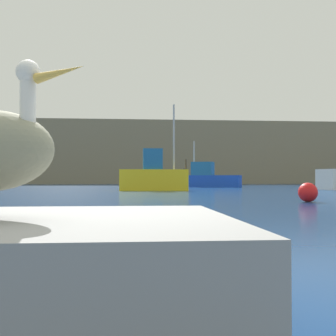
% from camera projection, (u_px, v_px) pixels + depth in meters
% --- Properties ---
extents(ground_plane, '(260.00, 260.00, 0.00)m').
position_uv_depth(ground_plane, '(131.00, 281.00, 3.54)').
color(ground_plane, navy).
extents(hillside_backdrop, '(140.00, 10.95, 9.01)m').
position_uv_depth(hillside_backdrop, '(128.00, 154.00, 66.20)').
color(hillside_backdrop, '#7F755B').
rests_on(hillside_backdrop, ground).
extents(fishing_boat_yellow, '(4.55, 1.52, 5.79)m').
position_uv_depth(fishing_boat_yellow, '(154.00, 176.00, 29.35)').
color(fishing_boat_yellow, yellow).
rests_on(fishing_boat_yellow, ground).
extents(fishing_boat_blue, '(5.79, 3.85, 4.37)m').
position_uv_depth(fishing_boat_blue, '(209.00, 178.00, 41.46)').
color(fishing_boat_blue, blue).
rests_on(fishing_boat_blue, ground).
extents(mooring_buoy, '(0.68, 0.68, 0.68)m').
position_uv_depth(mooring_buoy, '(308.00, 192.00, 15.27)').
color(mooring_buoy, red).
rests_on(mooring_buoy, ground).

